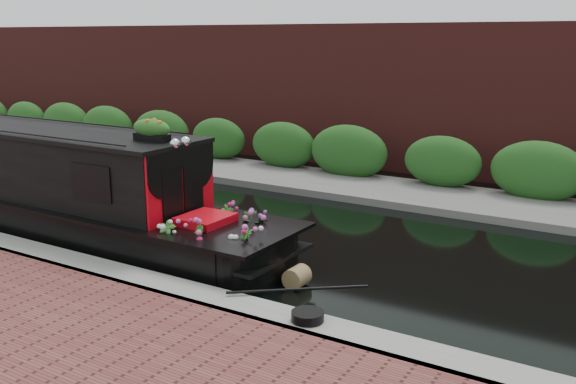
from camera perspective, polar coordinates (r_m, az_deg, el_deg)
The scene contains 8 objects.
ground at distance 12.50m, azimuth -4.56°, elevation -3.38°, with size 80.00×80.00×0.00m, color black.
near_bank_coping at distance 10.18m, azimuth -15.68°, elevation -7.92°, with size 40.00×0.60×0.50m, color gray.
far_bank_path at distance 15.96m, azimuth 4.37°, elevation 0.40°, with size 40.00×2.40×0.34m, color slate.
far_hedge at distance 16.74m, azimuth 5.79°, elevation 1.00°, with size 40.00×1.10×2.80m, color #20521B.
far_brick_wall at distance 18.61m, azimuth 8.63°, elevation 2.20°, with size 40.00×1.00×8.00m, color #55201C.
narrowboat at distance 13.40m, azimuth -21.57°, elevation 0.21°, with size 10.90×1.95×2.55m.
rope_fender at distance 9.65m, azimuth 0.80°, elevation -7.57°, with size 0.32×0.32×0.35m, color olive.
coiled_mooring_rope at distance 8.04m, azimuth 1.75°, elevation -10.97°, with size 0.41×0.41×0.12m, color black.
Camera 1 is at (7.10, -9.61, 3.67)m, focal length 40.00 mm.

